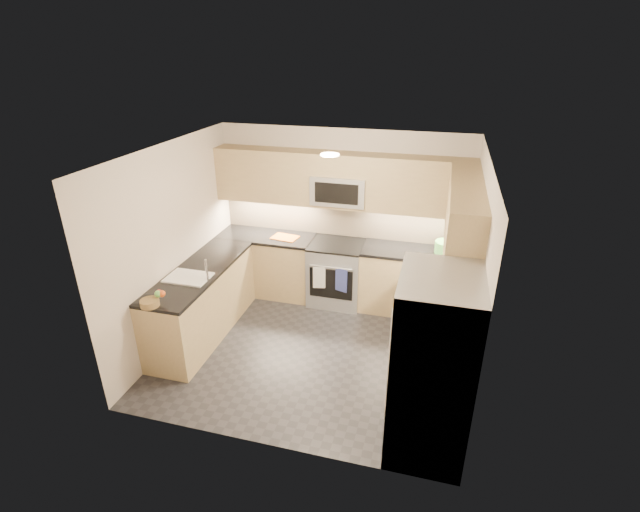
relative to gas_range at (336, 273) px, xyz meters
The scene contains 37 objects.
floor 1.35m from the gas_range, 90.00° to the right, with size 3.60×3.20×0.00m, color #26262C.
ceiling 2.41m from the gas_range, 90.00° to the right, with size 3.60×3.20×0.02m, color beige.
wall_back 0.86m from the gas_range, 90.00° to the left, with size 3.60×0.02×2.50m, color beige.
wall_front 2.98m from the gas_range, 90.00° to the right, with size 3.60×0.02×2.50m, color beige.
wall_left 2.34m from the gas_range, 144.69° to the right, with size 0.02×3.20×2.50m, color beige.
wall_right 2.34m from the gas_range, 35.31° to the right, with size 0.02×3.20×2.50m, color beige.
base_cab_back_left 1.09m from the gas_range, behind, with size 1.42×0.60×0.90m, color tan.
base_cab_back_right 1.09m from the gas_range, ahead, with size 1.42×0.60×0.90m, color tan.
base_cab_right 1.88m from the gas_range, 36.87° to the right, with size 0.60×1.70×0.90m, color tan.
base_cab_peninsula 1.97m from the gas_range, 139.64° to the right, with size 0.60×2.00×0.90m, color tan.
countertop_back_left 1.19m from the gas_range, behind, with size 1.42×0.63×0.04m, color black.
countertop_back_right 1.19m from the gas_range, ahead, with size 1.42×0.63×0.04m, color black.
countertop_right 1.93m from the gas_range, 36.87° to the right, with size 0.63×1.70×0.04m, color black.
countertop_peninsula 2.02m from the gas_range, 139.64° to the right, with size 0.63×2.00×0.04m, color black.
upper_cab_back 1.38m from the gas_range, 90.00° to the left, with size 3.60×0.35×0.75m, color tan.
upper_cab_right 2.35m from the gas_range, 31.61° to the right, with size 0.35×1.95×0.75m, color tan.
backsplash_back 0.81m from the gas_range, 90.00° to the left, with size 3.60×0.01×0.51m, color tan.
backsplash_right 2.11m from the gas_range, 24.68° to the right, with size 0.01×2.30×0.51m, color tan.
gas_range is the anchor object (origin of this frame).
range_cooktop 0.46m from the gas_range, ahead, with size 0.76×0.65×0.03m, color black.
oven_door_glass 0.33m from the gas_range, 90.00° to the right, with size 0.62×0.02×0.45m, color black.
oven_handle 0.44m from the gas_range, 90.00° to the right, with size 0.02×0.02×0.60m, color #B2B5BA.
microwave 1.25m from the gas_range, 90.00° to the left, with size 0.76×0.40×0.40m, color #ACB0B4.
microwave_door 1.25m from the gas_range, 90.00° to the right, with size 0.60×0.01×0.28m, color black.
refrigerator 2.86m from the gas_range, 59.12° to the right, with size 0.70×0.90×1.80m, color #ACAFB4.
fridge_handle_left 2.86m from the gas_range, 67.48° to the right, with size 0.02×0.02×1.20m, color #B2B5BA.
fridge_handle_right 2.54m from the gas_range, 64.31° to the right, with size 0.02×0.02×1.20m, color #B2B5BA.
sink_basin 2.18m from the gas_range, 134.53° to the right, with size 0.52×0.38×0.16m, color white.
faucet 2.06m from the gas_range, 129.12° to the right, with size 0.03×0.03×0.28m, color silver.
utensil_bowl 1.61m from the gas_range, ahead, with size 0.29×0.29×0.17m, color #59B24C.
cutting_board 0.92m from the gas_range, behind, with size 0.37×0.26×0.01m, color orange.
fruit_basket 2.77m from the gas_range, 125.23° to the right, with size 0.20×0.20×0.07m, color olive.
fruit_apple 2.67m from the gas_range, 125.57° to the right, with size 0.07×0.07×0.07m, color #AF1414.
fruit_pear 2.68m from the gas_range, 125.10° to the right, with size 0.08×0.08×0.08m, color #6BC454.
dish_towel_check 0.41m from the gas_range, 113.62° to the right, with size 0.17×0.01×0.33m, color silver.
dish_towel_blue 0.41m from the gas_range, 67.13° to the right, with size 0.18×0.02×0.34m, color navy.
fruit_orange 2.65m from the gas_range, 124.71° to the right, with size 0.07×0.07×0.07m, color #E15519.
Camera 1 is at (1.35, -4.67, 3.55)m, focal length 26.00 mm.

